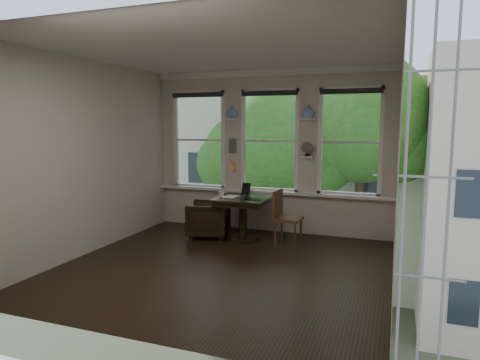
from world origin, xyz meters
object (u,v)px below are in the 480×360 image
at_px(side_chair_right, 288,218).
at_px(mug, 221,194).
at_px(table, 243,219).
at_px(laptop, 253,199).
at_px(armchair_left, 208,219).

height_order(side_chair_right, mug, side_chair_right).
relative_size(table, mug, 8.54).
xyz_separation_m(side_chair_right, laptop, (-0.60, -0.08, 0.30)).
bearing_deg(table, laptop, -35.24).
distance_m(table, mug, 0.57).
distance_m(table, side_chair_right, 0.84).
distance_m(laptop, mug, 0.61).
bearing_deg(armchair_left, laptop, 68.72).
bearing_deg(mug, side_chair_right, -0.10).
bearing_deg(side_chair_right, table, 88.10).
bearing_deg(armchair_left, mug, 67.48).
height_order(side_chair_right, laptop, side_chair_right).
bearing_deg(table, armchair_left, -177.15).
relative_size(side_chair_right, mug, 8.73).
xyz_separation_m(armchair_left, mug, (0.28, -0.05, 0.48)).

